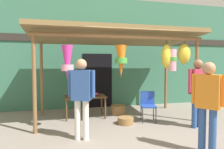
% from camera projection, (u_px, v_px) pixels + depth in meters
% --- Properties ---
extents(ground_plane, '(30.00, 30.00, 0.00)m').
position_uv_depth(ground_plane, '(133.00, 125.00, 5.35)').
color(ground_plane, gray).
extents(shop_facade, '(11.38, 0.29, 4.07)m').
position_uv_depth(shop_facade, '(110.00, 53.00, 7.72)').
color(shop_facade, '#387056').
rests_on(shop_facade, ground_plane).
extents(market_stall_canopy, '(4.80, 2.23, 2.60)m').
position_uv_depth(market_stall_canopy, '(118.00, 42.00, 5.83)').
color(market_stall_canopy, brown).
rests_on(market_stall_canopy, ground_plane).
extents(display_table, '(1.22, 0.67, 0.66)m').
position_uv_depth(display_table, '(85.00, 98.00, 6.09)').
color(display_table, brown).
rests_on(display_table, ground_plane).
extents(flower_heap_on_table, '(0.61, 0.43, 0.12)m').
position_uv_depth(flower_heap_on_table, '(89.00, 94.00, 6.05)').
color(flower_heap_on_table, '#D13399').
rests_on(flower_heap_on_table, display_table).
extents(folding_chair, '(0.49, 0.49, 0.84)m').
position_uv_depth(folding_chair, '(148.00, 103.00, 5.73)').
color(folding_chair, '#2347A8').
rests_on(folding_chair, ground_plane).
extents(wicker_basket_by_table, '(0.47, 0.47, 0.29)m').
position_uv_depth(wicker_basket_by_table, '(118.00, 110.00, 6.52)').
color(wicker_basket_by_table, olive).
rests_on(wicker_basket_by_table, ground_plane).
extents(wicker_basket_spare, '(0.43, 0.43, 0.18)m').
position_uv_depth(wicker_basket_spare, '(126.00, 121.00, 5.46)').
color(wicker_basket_spare, olive).
rests_on(wicker_basket_spare, ground_plane).
extents(vendor_in_orange, '(0.59, 0.27, 1.74)m').
position_uv_depth(vendor_in_orange, '(198.00, 87.00, 5.12)').
color(vendor_in_orange, '#2D5193').
rests_on(vendor_in_orange, ground_plane).
extents(customer_foreground, '(0.41, 0.50, 1.66)m').
position_uv_depth(customer_foreground, '(208.00, 99.00, 3.66)').
color(customer_foreground, '#2D5193').
rests_on(customer_foreground, ground_plane).
extents(shopper_by_bananas, '(0.56, 0.36, 1.73)m').
position_uv_depth(shopper_by_bananas, '(81.00, 92.00, 4.28)').
color(shopper_by_bananas, silver).
rests_on(shopper_by_bananas, ground_plane).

